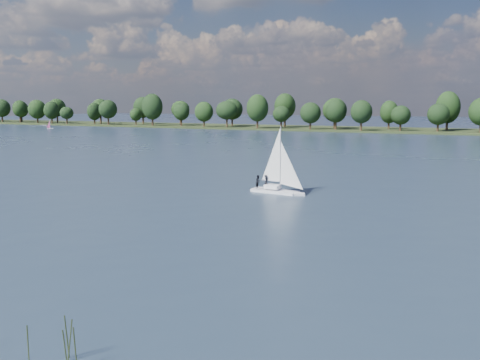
{
  "coord_description": "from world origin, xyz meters",
  "views": [
    {
      "loc": [
        31.47,
        -25.44,
        12.48
      ],
      "look_at": [
        3.17,
        36.33,
        2.5
      ],
      "focal_mm": 40.0,
      "sensor_mm": 36.0,
      "label": 1
    }
  ],
  "objects": [
    {
      "name": "pontoon",
      "position": [
        -181.78,
        190.57,
        0.0
      ],
      "size": [
        4.21,
        2.46,
        0.5
      ],
      "primitive_type": "cube",
      "rotation": [
        0.0,
        0.0,
        0.12
      ],
      "color": "slate",
      "rests_on": "ground"
    },
    {
      "name": "treeline",
      "position": [
        -3.73,
        208.27,
        8.18
      ],
      "size": [
        562.56,
        74.12,
        18.08
      ],
      "color": "black",
      "rests_on": "ground"
    },
    {
      "name": "ground",
      "position": [
        0.0,
        100.0,
        0.0
      ],
      "size": [
        700.0,
        700.0,
        0.0
      ],
      "primitive_type": "plane",
      "color": "#233342",
      "rests_on": "ground"
    },
    {
      "name": "sailboat",
      "position": [
        5.62,
        42.65,
        2.7
      ],
      "size": [
        7.58,
        3.26,
        9.66
      ],
      "rotation": [
        0.0,
        0.0,
        -0.17
      ],
      "color": "white",
      "rests_on": "ground"
    },
    {
      "name": "far_shore",
      "position": [
        0.0,
        212.0,
        0.0
      ],
      "size": [
        660.0,
        40.0,
        1.5
      ],
      "primitive_type": "cube",
      "color": "black",
      "rests_on": "ground"
    },
    {
      "name": "dinghy_pink",
      "position": [
        -152.78,
        164.39,
        1.03
      ],
      "size": [
        2.83,
        2.51,
        4.37
      ],
      "rotation": [
        0.0,
        0.0,
        0.65
      ],
      "color": "white",
      "rests_on": "ground"
    }
  ]
}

